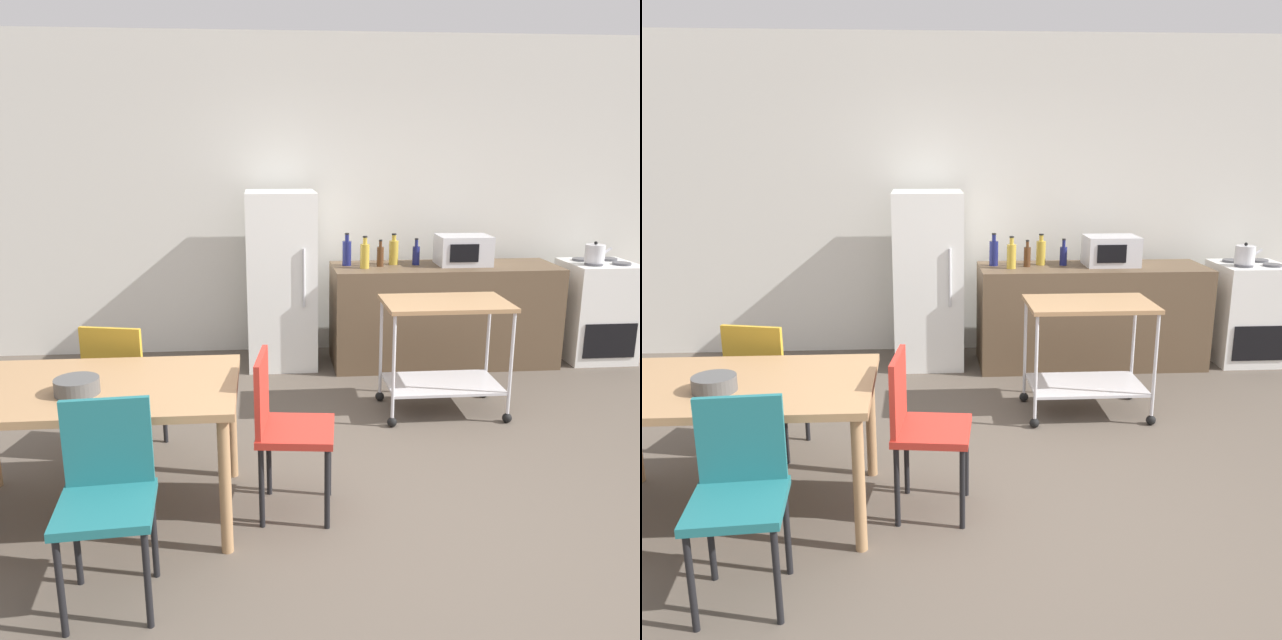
{
  "view_description": "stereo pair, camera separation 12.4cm",
  "coord_description": "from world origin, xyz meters",
  "views": [
    {
      "loc": [
        -0.73,
        -3.12,
        1.95
      ],
      "look_at": [
        -0.34,
        1.2,
        0.8
      ],
      "focal_mm": 37.52,
      "sensor_mm": 36.0,
      "label": 1
    },
    {
      "loc": [
        -0.6,
        -3.13,
        1.95
      ],
      "look_at": [
        -0.34,
        1.2,
        0.8
      ],
      "focal_mm": 37.52,
      "sensor_mm": 36.0,
      "label": 2
    }
  ],
  "objects": [
    {
      "name": "ground_plane",
      "position": [
        0.0,
        0.0,
        0.0
      ],
      "size": [
        12.0,
        12.0,
        0.0
      ],
      "primitive_type": "plane",
      "color": "brown"
    },
    {
      "name": "back_wall",
      "position": [
        0.0,
        3.2,
        1.45
      ],
      "size": [
        8.4,
        0.12,
        2.9
      ],
      "primitive_type": "cube",
      "color": "silver",
      "rests_on": "ground_plane"
    },
    {
      "name": "kitchen_counter",
      "position": [
        0.9,
        2.6,
        0.45
      ],
      "size": [
        2.0,
        0.64,
        0.9
      ],
      "primitive_type": "cube",
      "color": "brown",
      "rests_on": "ground_plane"
    },
    {
      "name": "dining_table",
      "position": [
        -1.61,
        0.2,
        0.67
      ],
      "size": [
        1.5,
        0.9,
        0.75
      ],
      "color": "#A37A51",
      "rests_on": "ground_plane"
    },
    {
      "name": "chair_red",
      "position": [
        -0.62,
        0.17,
        0.52
      ],
      "size": [
        0.45,
        0.45,
        0.89
      ],
      "rotation": [
        0.0,
        0.0,
        1.45
      ],
      "color": "#B72D23",
      "rests_on": "ground_plane"
    },
    {
      "name": "chair_teal",
      "position": [
        -1.41,
        -0.48,
        0.52
      ],
      "size": [
        0.43,
        0.43,
        0.89
      ],
      "rotation": [
        0.0,
        0.0,
        0.07
      ],
      "color": "#1E666B",
      "rests_on": "ground_plane"
    },
    {
      "name": "chair_mustard",
      "position": [
        -1.61,
        0.91,
        0.52
      ],
      "size": [
        0.48,
        0.48,
        0.89
      ],
      "rotation": [
        0.0,
        0.0,
        2.92
      ],
      "color": "gold",
      "rests_on": "ground_plane"
    },
    {
      "name": "stove_oven",
      "position": [
        2.35,
        2.62,
        0.45
      ],
      "size": [
        0.6,
        0.61,
        0.92
      ],
      "color": "white",
      "rests_on": "ground_plane"
    },
    {
      "name": "refrigerator",
      "position": [
        -0.55,
        2.7,
        0.78
      ],
      "size": [
        0.6,
        0.63,
        1.55
      ],
      "color": "white",
      "rests_on": "ground_plane"
    },
    {
      "name": "kitchen_cart",
      "position": [
        0.59,
        1.46,
        0.57
      ],
      "size": [
        0.91,
        0.57,
        0.85
      ],
      "color": "#A37A51",
      "rests_on": "ground_plane"
    },
    {
      "name": "bottle_sesame_oil",
      "position": [
        0.03,
        2.68,
        1.02
      ],
      "size": [
        0.08,
        0.08,
        0.29
      ],
      "color": "navy",
      "rests_on": "kitchen_counter"
    },
    {
      "name": "bottle_hot_sauce",
      "position": [
        0.17,
        2.53,
        1.01
      ],
      "size": [
        0.08,
        0.08,
        0.28
      ],
      "color": "gold",
      "rests_on": "kitchen_counter"
    },
    {
      "name": "bottle_soda",
      "position": [
        0.32,
        2.61,
        0.99
      ],
      "size": [
        0.06,
        0.06,
        0.23
      ],
      "color": "#4C2D19",
      "rests_on": "kitchen_counter"
    },
    {
      "name": "bottle_vinegar",
      "position": [
        0.45,
        2.7,
        1.01
      ],
      "size": [
        0.08,
        0.08,
        0.28
      ],
      "color": "gold",
      "rests_on": "kitchen_counter"
    },
    {
      "name": "bottle_sparkling_water",
      "position": [
        0.65,
        2.66,
        0.99
      ],
      "size": [
        0.06,
        0.06,
        0.24
      ],
      "color": "navy",
      "rests_on": "kitchen_counter"
    },
    {
      "name": "microwave",
      "position": [
        1.07,
        2.63,
        1.03
      ],
      "size": [
        0.46,
        0.35,
        0.26
      ],
      "color": "silver",
      "rests_on": "kitchen_counter"
    },
    {
      "name": "fruit_bowl",
      "position": [
        -1.65,
        0.08,
        0.79
      ],
      "size": [
        0.22,
        0.22,
        0.08
      ],
      "primitive_type": "cylinder",
      "color": "#4C4C4C",
      "rests_on": "dining_table"
    },
    {
      "name": "kettle",
      "position": [
        2.23,
        2.52,
        1.0
      ],
      "size": [
        0.24,
        0.17,
        0.19
      ],
      "color": "silver",
      "rests_on": "stove_oven"
    }
  ]
}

